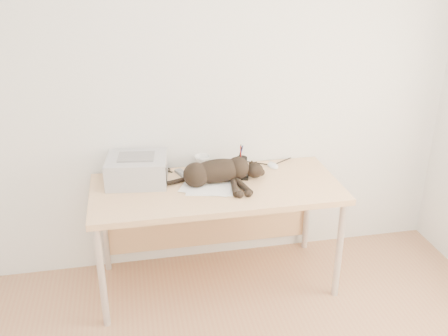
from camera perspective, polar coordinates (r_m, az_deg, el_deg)
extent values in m
plane|color=white|center=(3.34, -2.05, 9.25)|extent=(3.50, 0.00, 3.50)
cube|color=#DDBA81|center=(3.21, -0.86, -2.42)|extent=(1.60, 0.70, 0.04)
cylinder|color=silver|center=(3.11, -13.78, -12.09)|extent=(0.04, 0.04, 0.70)
cylinder|color=silver|center=(3.35, 13.03, -9.17)|extent=(0.04, 0.04, 0.70)
cylinder|color=silver|center=(3.62, -13.55, -6.58)|extent=(0.04, 0.04, 0.70)
cylinder|color=silver|center=(3.83, 9.49, -4.44)|extent=(0.04, 0.04, 0.70)
cube|color=#DDBA81|center=(3.65, -1.77, -4.68)|extent=(1.48, 0.02, 0.60)
cube|color=#AEAEB3|center=(3.28, -9.89, -0.18)|extent=(0.42, 0.37, 0.17)
cube|color=black|center=(3.28, -9.90, -0.04)|extent=(0.32, 0.06, 0.10)
cube|color=slate|center=(3.25, -10.01, 1.29)|extent=(0.25, 0.19, 0.01)
cube|color=white|center=(3.18, -1.40, -2.30)|extent=(0.36, 0.29, 0.00)
cube|color=white|center=(3.19, -1.99, -2.14)|extent=(0.38, 0.34, 0.00)
ellipsoid|color=black|center=(3.23, -0.64, -0.33)|extent=(0.39, 0.19, 0.16)
sphere|color=black|center=(3.19, -3.24, -0.81)|extent=(0.16, 0.16, 0.16)
ellipsoid|color=black|center=(3.30, 3.54, -0.27)|extent=(0.12, 0.11, 0.10)
cone|color=black|center=(3.32, 3.19, 0.67)|extent=(0.04, 0.05, 0.05)
cone|color=black|center=(3.33, 3.66, 0.58)|extent=(0.04, 0.06, 0.05)
cylinder|color=black|center=(3.15, 1.20, -2.18)|extent=(0.06, 0.22, 0.04)
cylinder|color=black|center=(3.16, 2.15, -2.06)|extent=(0.06, 0.22, 0.04)
cylinder|color=black|center=(3.24, -6.07, -1.66)|extent=(0.24, 0.05, 0.03)
imported|color=white|center=(3.43, -2.48, 0.61)|extent=(0.16, 0.16, 0.10)
cylinder|color=black|center=(3.41, 2.05, 0.48)|extent=(0.07, 0.07, 0.10)
cylinder|color=#990C0C|center=(3.38, 1.89, 1.51)|extent=(0.01, 0.01, 0.13)
cylinder|color=navy|center=(3.40, 2.21, 1.59)|extent=(0.01, 0.01, 0.13)
cylinder|color=black|center=(3.38, 2.11, 1.45)|extent=(0.01, 0.01, 0.13)
cube|color=slate|center=(3.36, -4.73, -0.74)|extent=(0.10, 0.17, 0.02)
cube|color=black|center=(3.36, 2.43, -0.64)|extent=(0.10, 0.19, 0.02)
ellipsoid|color=white|center=(3.50, 5.60, 0.46)|extent=(0.08, 0.12, 0.04)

